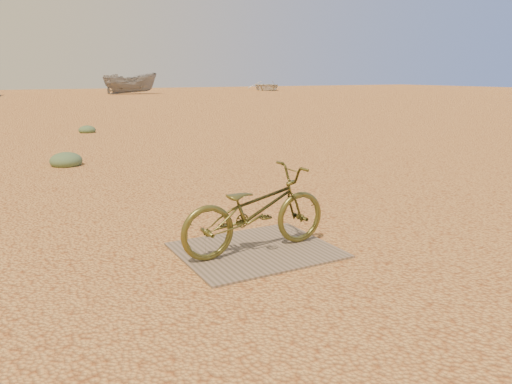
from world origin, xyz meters
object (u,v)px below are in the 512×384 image
boat_far_right (267,86)px  plywood_board (256,250)px  bicycle (256,210)px  boat_mid_right (131,83)px

boat_far_right → plywood_board: bearing=-107.1°
boat_far_right → bicycle: bearing=-107.1°
plywood_board → boat_mid_right: size_ratio=0.32×
plywood_board → bicycle: bicycle is taller
boat_mid_right → plywood_board: bearing=167.6°
plywood_board → boat_far_right: bearing=60.2°
bicycle → boat_mid_right: size_ratio=0.34×
plywood_board → boat_far_right: 50.23m
boat_mid_right → boat_far_right: (15.49, 2.75, -0.42)m
plywood_board → bicycle: 0.44m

